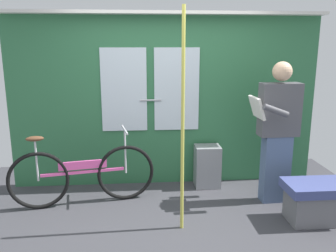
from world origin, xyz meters
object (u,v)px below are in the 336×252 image
passenger_reading_newspaper (277,130)px  trash_bin_by_wall (207,166)px  bench_seat_corner (316,201)px  handrail_pole (183,124)px  bicycle_near_door (83,175)px

passenger_reading_newspaper → trash_bin_by_wall: size_ratio=3.01×
trash_bin_by_wall → bench_seat_corner: size_ratio=0.82×
trash_bin_by_wall → bench_seat_corner: bearing=-47.1°
passenger_reading_newspaper → trash_bin_by_wall: 1.10m
trash_bin_by_wall → handrail_pole: 1.48m
handrail_pole → trash_bin_by_wall: bearing=66.4°
passenger_reading_newspaper → bench_seat_corner: 0.91m
bicycle_near_door → handrail_pole: size_ratio=0.75×
trash_bin_by_wall → handrail_pole: bearing=-113.6°
bench_seat_corner → passenger_reading_newspaper: bearing=115.8°
bench_seat_corner → handrail_pole: bearing=-179.0°
bicycle_near_door → passenger_reading_newspaper: bearing=-12.5°
passenger_reading_newspaper → trash_bin_by_wall: bearing=-37.5°
handrail_pole → bench_seat_corner: bearing=1.0°
handrail_pole → bicycle_near_door: bearing=149.1°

